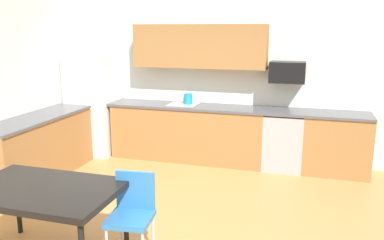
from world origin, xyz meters
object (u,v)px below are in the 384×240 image
oven_range (283,140)px  chair_near_table (132,210)px  refrigerator (94,104)px  kettle (188,100)px  dining_table (42,194)px  microwave (287,72)px

oven_range → chair_near_table: size_ratio=1.07×
refrigerator → kettle: (1.71, 0.13, 0.14)m
oven_range → kettle: (-1.59, 0.05, 0.56)m
oven_range → dining_table: bearing=-120.6°
refrigerator → oven_range: 3.33m
microwave → chair_near_table: 3.50m
refrigerator → kettle: 1.72m
chair_near_table → kettle: 3.15m
chair_near_table → kettle: bearing=97.3°
refrigerator → dining_table: 3.51m
oven_range → kettle: kettle is taller
refrigerator → oven_range: bearing=1.4°
dining_table → kettle: bearing=83.7°
microwave → kettle: size_ratio=2.70×
kettle → microwave: bearing=1.8°
oven_range → chair_near_table: oven_range is taller
microwave → kettle: microwave is taller
oven_range → dining_table: size_ratio=0.65×
dining_table → chair_near_table: size_ratio=1.65×
refrigerator → chair_near_table: (2.11, -2.95, -0.38)m
oven_range → dining_table: oven_range is taller
kettle → refrigerator: bearing=-175.7°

